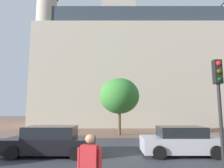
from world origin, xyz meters
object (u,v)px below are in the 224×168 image
(person_skater, at_px, (90,167))
(car_black, at_px, (51,141))
(traffic_light_pole, at_px, (220,93))
(car_silver, at_px, (182,141))

(person_skater, distance_m, car_black, 6.14)
(car_black, bearing_deg, traffic_light_pole, -24.58)
(car_black, height_order, traffic_light_pole, traffic_light_pole)
(person_skater, xyz_separation_m, car_silver, (4.10, 5.54, -0.26))
(person_skater, height_order, traffic_light_pole, traffic_light_pole)
(car_silver, xyz_separation_m, traffic_light_pole, (0.35, -3.24, 2.23))
(car_black, relative_size, traffic_light_pole, 1.08)
(traffic_light_pole, bearing_deg, car_black, 155.42)
(car_silver, bearing_deg, car_black, 180.00)
(car_silver, height_order, traffic_light_pole, traffic_light_pole)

